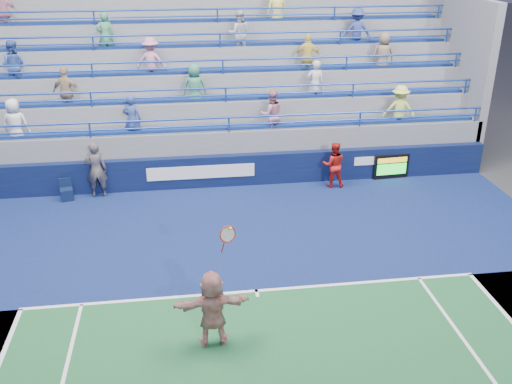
{
  "coord_description": "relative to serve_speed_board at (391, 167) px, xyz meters",
  "views": [
    {
      "loc": [
        -1.58,
        -11.43,
        7.82
      ],
      "look_at": [
        0.33,
        2.5,
        1.5
      ],
      "focal_mm": 40.0,
      "sensor_mm": 36.0,
      "label": 1
    }
  ],
  "objects": [
    {
      "name": "tennis_player",
      "position": [
        -6.79,
        -8.08,
        0.41
      ],
      "size": [
        1.61,
        0.58,
        2.74
      ],
      "color": "silver",
      "rests_on": "ground"
    },
    {
      "name": "ground",
      "position": [
        -5.64,
        -6.34,
        -0.44
      ],
      "size": [
        120.0,
        120.0,
        0.0
      ],
      "primitive_type": "plane",
      "color": "#333538"
    },
    {
      "name": "bleacher_stand",
      "position": [
        -5.64,
        3.93,
        1.1
      ],
      "size": [
        18.0,
        5.6,
        6.13
      ],
      "color": "slate",
      "rests_on": "ground"
    },
    {
      "name": "sponsor_wall",
      "position": [
        -5.64,
        0.16,
        0.11
      ],
      "size": [
        18.0,
        0.32,
        1.1
      ],
      "color": "#0A1038",
      "rests_on": "ground"
    },
    {
      "name": "ball_girl",
      "position": [
        -2.2,
        -0.41,
        0.35
      ],
      "size": [
        0.84,
        0.69,
        1.58
      ],
      "primitive_type": "imported",
      "rotation": [
        0.0,
        0.0,
        3.02
      ],
      "color": "#B41A14",
      "rests_on": "ground"
    },
    {
      "name": "line_judge",
      "position": [
        -10.02,
        -0.17,
        0.5
      ],
      "size": [
        0.72,
        0.5,
        1.88
      ],
      "primitive_type": "imported",
      "rotation": [
        0.0,
        0.0,
        3.22
      ],
      "color": "#131935",
      "rests_on": "ground"
    },
    {
      "name": "serve_speed_board",
      "position": [
        0.0,
        0.0,
        0.0
      ],
      "size": [
        1.28,
        0.23,
        0.88
      ],
      "color": "black",
      "rests_on": "ground"
    },
    {
      "name": "judge_chair",
      "position": [
        -11.01,
        -0.31,
        -0.22
      ],
      "size": [
        0.47,
        0.48,
        0.7
      ],
      "color": "#0B1737",
      "rests_on": "ground"
    }
  ]
}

